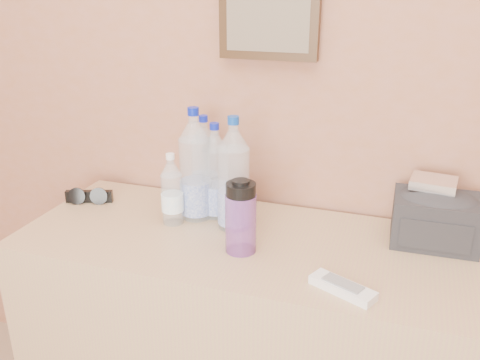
% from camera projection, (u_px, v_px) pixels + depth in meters
% --- Properties ---
extents(picture_frame, '(0.30, 0.03, 0.25)m').
position_uv_depth(picture_frame, '(269.00, 16.00, 1.48)').
color(picture_frame, '#382311').
rests_on(picture_frame, room_shell).
extents(dresser, '(1.29, 0.54, 0.80)m').
position_uv_depth(dresser, '(240.00, 351.00, 1.61)').
color(dresser, '#A27C56').
rests_on(dresser, ground).
extents(pet_large_a, '(0.09, 0.09, 0.35)m').
position_uv_depth(pet_large_a, '(195.00, 170.00, 1.54)').
color(pet_large_a, '#ABC5D2').
rests_on(pet_large_a, dresser).
extents(pet_large_b, '(0.08, 0.08, 0.30)m').
position_uv_depth(pet_large_b, '(204.00, 166.00, 1.65)').
color(pet_large_b, silver).
rests_on(pet_large_b, dresser).
extents(pet_large_c, '(0.08, 0.08, 0.30)m').
position_uv_depth(pet_large_c, '(215.00, 176.00, 1.56)').
color(pet_large_c, white).
rests_on(pet_large_c, dresser).
extents(pet_large_d, '(0.09, 0.09, 0.34)m').
position_uv_depth(pet_large_d, '(234.00, 180.00, 1.48)').
color(pet_large_d, silver).
rests_on(pet_large_d, dresser).
extents(pet_small, '(0.06, 0.06, 0.22)m').
position_uv_depth(pet_small, '(172.00, 193.00, 1.52)').
color(pet_small, silver).
rests_on(pet_small, dresser).
extents(nalgene_bottle, '(0.08, 0.08, 0.21)m').
position_uv_depth(nalgene_bottle, '(241.00, 217.00, 1.36)').
color(nalgene_bottle, '#7B3E97').
rests_on(nalgene_bottle, dresser).
extents(sunglasses, '(0.17, 0.10, 0.04)m').
position_uv_depth(sunglasses, '(89.00, 196.00, 1.70)').
color(sunglasses, black).
rests_on(sunglasses, dresser).
extents(ac_remote, '(0.17, 0.11, 0.02)m').
position_uv_depth(ac_remote, '(342.00, 288.00, 1.20)').
color(ac_remote, silver).
rests_on(ac_remote, dresser).
extents(toiletry_bag, '(0.23, 0.17, 0.16)m').
position_uv_depth(toiletry_bag, '(435.00, 217.00, 1.41)').
color(toiletry_bag, black).
rests_on(toiletry_bag, dresser).
extents(foil_packet, '(0.13, 0.11, 0.03)m').
position_uv_depth(foil_packet, '(434.00, 183.00, 1.41)').
color(foil_packet, silver).
rests_on(foil_packet, toiletry_bag).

